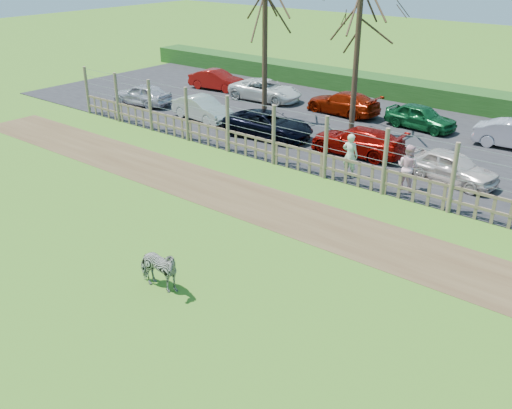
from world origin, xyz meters
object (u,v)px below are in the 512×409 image
Objects in this scene: car_4 at (452,167)px; car_9 at (343,103)px; car_0 at (142,94)px; car_2 at (268,125)px; car_1 at (202,109)px; car_8 at (266,90)px; visitor_b at (408,167)px; tree_mid at (358,30)px; visitor_a at (350,155)px; car_3 at (357,141)px; tree_left at (265,8)px; zebra at (158,269)px; car_7 at (217,80)px; car_10 at (421,117)px.

car_9 is (-8.21, 5.72, 0.00)m from car_4.
car_2 is at bearing 80.84° from car_0.
car_1 and car_8 have the same top height.
visitor_b reaches higher than car_0.
tree_mid is 5.82m from car_2.
visitor_a is 2.68m from car_3.
car_9 is (5.04, 5.54, 0.00)m from car_1.
visitor_a is 0.49× the size of car_4.
car_8 is at bearing 75.45° from car_4.
car_0 is 13.62m from car_3.
tree_left is at bearing -51.28° from car_1.
tree_left is 5.44× the size of zebra.
tree_left is at bearing -148.41° from car_8.
car_7 is (-6.72, 3.80, -4.98)m from tree_left.
car_2 is at bearing -131.41° from car_7.
car_10 is at bearing 52.98° from tree_mid.
car_9 is (0.64, 5.68, 0.00)m from car_2.
visitor_b is 0.42× the size of car_9.
tree_left is 6.70m from car_9.
tree_left is 2.24× the size of car_0.
tree_mid is at bearing -115.14° from car_8.
visitor_b is 0.47× the size of car_1.
visitor_b reaches higher than car_2.
visitor_a and visitor_b have the same top height.
visitor_a is 0.42× the size of car_9.
visitor_b is at bearing 53.07° from car_3.
car_0 and car_1 have the same top height.
car_0 is at bearing -91.83° from car_3.
car_8 is (-9.89, 7.35, -0.26)m from visitor_a.
car_9 and car_10 have the same top height.
visitor_b is 17.10m from car_0.
tree_left reaches higher than visitor_b.
tree_mid reaches higher than zebra.
car_8 is 1.23× the size of car_10.
tree_mid reaches higher than car_2.
car_1 and car_4 have the same top height.
car_4 is at bearing -96.34° from car_2.
car_4 is at bearing -113.31° from visitor_b.
car_0 and car_9 have the same top height.
car_1 is at bearing -159.48° from tree_mid.
visitor_a is 0.47× the size of car_1.
car_2 and car_9 have the same top height.
zebra is at bearing -155.67° from car_8.
tree_left reaches higher than car_0.
tree_left is 4.67m from tree_mid.
car_0 is at bearing -167.82° from tree_left.
car_4 is (13.25, -0.17, 0.00)m from car_1.
zebra is (2.88, -14.95, -4.26)m from tree_mid.
car_3 is (13.62, 0.27, 0.00)m from car_0.
visitor_b is at bearing -42.65° from tree_mid.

